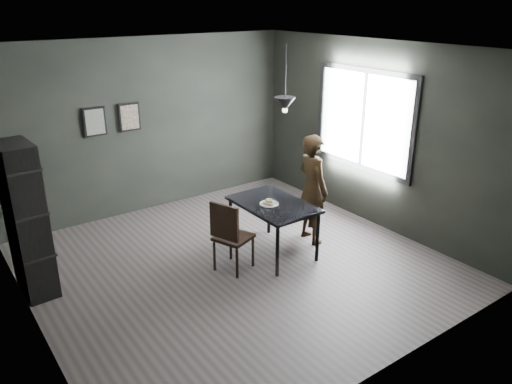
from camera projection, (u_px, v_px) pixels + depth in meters
ground at (237, 265)px, 6.69m from camera, size 5.00×5.00×0.00m
back_wall at (150, 126)px, 8.07m from camera, size 5.00×0.10×2.80m
ceiling at (234, 48)px, 5.67m from camera, size 5.00×5.00×0.02m
window_assembly at (363, 120)px, 7.60m from camera, size 0.04×1.96×1.56m
cafe_table at (273, 208)px, 6.77m from camera, size 0.80×1.20×0.75m
white_plate at (269, 204)px, 6.68m from camera, size 0.23×0.23×0.01m
donut_pile at (269, 202)px, 6.66m from camera, size 0.17×0.17×0.08m
woman at (312, 189)px, 7.09m from camera, size 0.44×0.62×1.60m
wood_chair at (229, 233)px, 6.33m from camera, size 0.54×0.54×0.97m
shelf_unit at (26, 221)px, 5.75m from camera, size 0.39×0.64×1.87m
pendant_lamp at (285, 104)px, 6.48m from camera, size 0.28×0.28×0.86m
framed_print_left at (95, 122)px, 7.48m from camera, size 0.34×0.04×0.44m
framed_print_right at (130, 117)px, 7.78m from camera, size 0.34×0.04×0.44m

